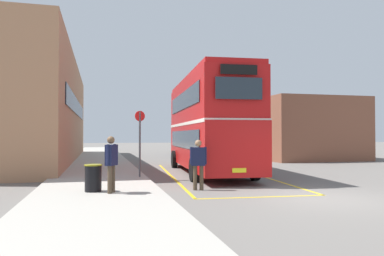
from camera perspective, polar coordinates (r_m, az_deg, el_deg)
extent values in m
plane|color=#66605B|center=(25.10, 0.87, -5.44)|extent=(135.60, 135.60, 0.00)
cube|color=#A39E93|center=(26.64, -14.20, -5.01)|extent=(4.00, 57.60, 0.14)
cube|color=#AD7A56|center=(28.99, -22.39, 2.36)|extent=(5.08, 25.32, 7.22)
cube|color=#232D38|center=(28.76, -17.30, 3.07)|extent=(0.06, 19.24, 1.10)
cube|color=brown|center=(33.57, 13.78, -0.27)|extent=(7.49, 13.80, 4.74)
cube|color=#232D38|center=(31.98, 7.80, 0.18)|extent=(0.06, 10.49, 1.10)
cylinder|color=black|center=(21.66, -2.74, -4.81)|extent=(0.36, 1.02, 1.00)
cylinder|color=black|center=(22.13, 3.96, -4.73)|extent=(0.36, 1.02, 1.00)
cylinder|color=black|center=(15.20, 0.31, -6.39)|extent=(0.36, 1.02, 1.00)
cylinder|color=black|center=(15.86, 9.63, -6.16)|extent=(0.36, 1.02, 1.00)
cube|color=#B71414|center=(18.60, 2.47, -2.64)|extent=(3.31, 10.73, 2.10)
cube|color=#B71414|center=(18.67, 2.47, 3.81)|extent=(3.30, 10.52, 2.10)
cube|color=#B71414|center=(18.80, 2.47, 7.31)|extent=(3.19, 10.40, 0.20)
cube|color=silver|center=(18.61, 2.47, 0.59)|extent=(3.34, 10.63, 0.14)
cube|color=#232D38|center=(18.37, -1.42, -1.73)|extent=(0.69, 8.64, 0.84)
cube|color=#232D38|center=(18.45, -1.42, 4.18)|extent=(0.69, 8.64, 0.84)
cube|color=#232D38|center=(18.91, 6.26, -1.70)|extent=(0.69, 8.64, 0.84)
cube|color=#232D38|center=(18.99, 6.25, 4.04)|extent=(0.69, 8.64, 0.84)
cube|color=#232D38|center=(13.57, 7.25, 6.10)|extent=(1.76, 0.17, 0.80)
cube|color=black|center=(13.67, 7.25, 8.93)|extent=(1.38, 0.15, 0.36)
cube|color=#232D38|center=(23.81, -0.24, -1.34)|extent=(2.01, 0.19, 1.00)
cube|color=yellow|center=(13.52, 7.28, -6.49)|extent=(0.52, 0.07, 0.16)
cylinder|color=black|center=(35.83, -2.22, -3.40)|extent=(0.34, 0.94, 0.92)
cylinder|color=black|center=(36.59, 1.38, -3.36)|extent=(0.34, 0.94, 0.92)
cylinder|color=black|center=(30.54, 0.80, -3.81)|extent=(0.34, 0.94, 0.92)
cylinder|color=black|center=(31.42, 4.92, -3.72)|extent=(0.34, 0.94, 0.92)
cube|color=navy|center=(33.53, 1.12, -1.61)|extent=(3.08, 9.46, 2.60)
cube|color=silver|center=(33.55, 1.12, 0.71)|extent=(2.91, 9.07, 0.12)
cube|color=#232D38|center=(33.15, -0.79, -1.02)|extent=(0.65, 7.41, 0.96)
cube|color=#232D38|center=(33.95, 2.99, -1.02)|extent=(0.65, 7.41, 0.96)
cube|color=#232D38|center=(37.95, -1.30, -1.10)|extent=(1.85, 0.19, 1.10)
cylinder|color=#473828|center=(12.88, 1.48, -7.70)|extent=(0.14, 0.14, 0.84)
cylinder|color=#473828|center=(12.89, 0.48, -7.69)|extent=(0.14, 0.14, 0.84)
cube|color=#141938|center=(12.82, 0.98, -4.42)|extent=(0.54, 0.36, 0.63)
cylinder|color=#141938|center=(12.81, 2.08, -4.28)|extent=(0.09, 0.09, 0.60)
cylinder|color=#141938|center=(12.83, -0.12, -4.27)|extent=(0.09, 0.09, 0.60)
sphere|color=#8C6647|center=(12.78, 0.97, -2.36)|extent=(0.23, 0.23, 0.23)
cylinder|color=#473828|center=(11.52, -12.54, -7.76)|extent=(0.14, 0.14, 0.84)
cylinder|color=#473828|center=(11.72, -12.10, -7.65)|extent=(0.14, 0.14, 0.84)
cube|color=#141938|center=(11.56, -12.30, -4.09)|extent=(0.41, 0.54, 0.63)
cylinder|color=#141938|center=(11.33, -12.81, -3.98)|extent=(0.09, 0.09, 0.60)
cylinder|color=#141938|center=(11.78, -11.82, -3.88)|extent=(0.09, 0.09, 0.60)
sphere|color=brown|center=(11.55, -12.38, -1.81)|extent=(0.23, 0.23, 0.23)
cylinder|color=black|center=(12.06, -14.98, -7.53)|extent=(0.51, 0.51, 0.81)
cylinder|color=olive|center=(12.02, -14.97, -5.53)|extent=(0.54, 0.54, 0.04)
cylinder|color=#4C4C51|center=(15.79, -8.04, -2.50)|extent=(0.08, 0.08, 2.75)
cylinder|color=red|center=(15.81, -8.03, 1.84)|extent=(0.43, 0.14, 0.44)
cube|color=gold|center=(17.34, -3.22, -7.38)|extent=(1.08, 12.54, 0.01)
cube|color=gold|center=(18.27, 9.81, -7.05)|extent=(1.08, 12.54, 0.01)
cube|color=gold|center=(11.72, 10.64, -10.40)|extent=(4.23, 0.44, 0.01)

